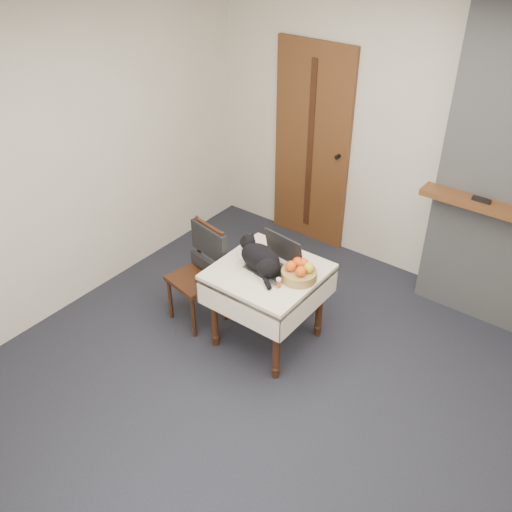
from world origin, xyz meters
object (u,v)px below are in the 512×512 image
at_px(door, 312,147).
at_px(side_table, 268,282).
at_px(cream_jar, 242,253).
at_px(fruit_basket, 299,272).
at_px(cat, 261,259).
at_px(chair, 204,261).
at_px(laptop, 276,261).
at_px(pill_bottle, 279,283).

xyz_separation_m(door, side_table, (0.64, -1.58, -0.41)).
bearing_deg(door, cream_jar, -76.77).
height_order(door, fruit_basket, door).
bearing_deg(side_table, cat, -143.15).
xyz_separation_m(cream_jar, chair, (-0.35, -0.07, -0.18)).
bearing_deg(laptop, side_table, -118.15).
height_order(side_table, cat, cat).
distance_m(laptop, cream_jar, 0.31).
relative_size(door, cream_jar, 26.90).
xyz_separation_m(cat, pill_bottle, (0.23, -0.10, -0.06)).
bearing_deg(fruit_basket, chair, -173.77).
distance_m(door, side_table, 1.76).
xyz_separation_m(door, chair, (0.02, -1.63, -0.44)).
bearing_deg(side_table, laptop, 54.91).
height_order(side_table, chair, chair).
relative_size(door, side_table, 2.56).
height_order(door, laptop, door).
relative_size(door, cat, 4.33).
relative_size(pill_bottle, chair, 0.09).
distance_m(cat, cream_jar, 0.24).
bearing_deg(fruit_basket, cream_jar, -177.55).
height_order(door, cat, door).
bearing_deg(laptop, fruit_basket, 6.31).
height_order(cream_jar, chair, chair).
bearing_deg(pill_bottle, cream_jar, 161.39).
relative_size(laptop, pill_bottle, 5.09).
bearing_deg(pill_bottle, chair, 174.20).
xyz_separation_m(fruit_basket, chair, (-0.87, -0.09, -0.20)).
xyz_separation_m(pill_bottle, chair, (-0.81, 0.08, -0.18)).
bearing_deg(cat, door, 127.98).
height_order(cat, cream_jar, cat).
bearing_deg(cat, fruit_basket, 32.96).
distance_m(cream_jar, fruit_basket, 0.52).
bearing_deg(door, fruit_basket, -59.98).
relative_size(cat, pill_bottle, 5.99).
xyz_separation_m(laptop, cream_jar, (-0.31, -0.02, -0.03)).
xyz_separation_m(door, fruit_basket, (0.89, -1.54, -0.24)).
bearing_deg(laptop, cat, -126.71).
distance_m(door, pill_bottle, 1.92).
bearing_deg(chair, cream_jar, 22.52).
height_order(side_table, laptop, laptop).
bearing_deg(side_table, door, 111.93).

